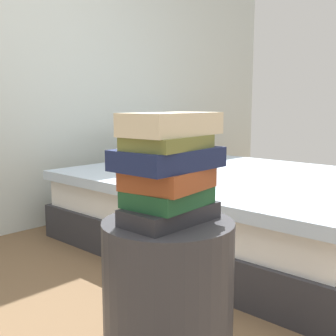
{
  "coord_description": "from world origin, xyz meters",
  "views": [
    {
      "loc": [
        -0.83,
        -0.8,
        0.9
      ],
      "look_at": [
        0.0,
        0.0,
        0.72
      ],
      "focal_mm": 44.85,
      "sensor_mm": 36.0,
      "label": 1
    }
  ],
  "objects_px": {
    "book_charcoal": "(170,214)",
    "book_navy": "(168,159)",
    "book_forest": "(169,197)",
    "book_cream": "(172,124)",
    "book_olive": "(168,142)",
    "book_rust": "(170,179)",
    "side_table": "(168,315)",
    "bed": "(228,207)"
  },
  "relations": [
    {
      "from": "side_table",
      "to": "book_rust",
      "type": "xyz_separation_m",
      "value": [
        0.0,
        -0.0,
        0.41
      ]
    },
    {
      "from": "book_navy",
      "to": "book_olive",
      "type": "xyz_separation_m",
      "value": [
        -0.01,
        -0.01,
        0.05
      ]
    },
    {
      "from": "book_forest",
      "to": "book_navy",
      "type": "height_order",
      "value": "book_navy"
    },
    {
      "from": "side_table",
      "to": "book_charcoal",
      "type": "bearing_deg",
      "value": -90.7
    },
    {
      "from": "book_forest",
      "to": "book_olive",
      "type": "relative_size",
      "value": 0.94
    },
    {
      "from": "book_charcoal",
      "to": "book_navy",
      "type": "xyz_separation_m",
      "value": [
        0.0,
        0.01,
        0.16
      ]
    },
    {
      "from": "side_table",
      "to": "book_olive",
      "type": "xyz_separation_m",
      "value": [
        -0.01,
        -0.01,
        0.51
      ]
    },
    {
      "from": "book_charcoal",
      "to": "book_cream",
      "type": "relative_size",
      "value": 0.93
    },
    {
      "from": "book_navy",
      "to": "side_table",
      "type": "bearing_deg",
      "value": 91.81
    },
    {
      "from": "book_forest",
      "to": "book_olive",
      "type": "distance_m",
      "value": 0.16
    },
    {
      "from": "book_navy",
      "to": "book_rust",
      "type": "bearing_deg",
      "value": -28.73
    },
    {
      "from": "book_forest",
      "to": "book_cream",
      "type": "height_order",
      "value": "book_cream"
    },
    {
      "from": "book_cream",
      "to": "bed",
      "type": "bearing_deg",
      "value": 23.67
    },
    {
      "from": "book_olive",
      "to": "book_cream",
      "type": "bearing_deg",
      "value": 8.13
    },
    {
      "from": "bed",
      "to": "book_rust",
      "type": "bearing_deg",
      "value": -151.77
    },
    {
      "from": "side_table",
      "to": "book_navy",
      "type": "bearing_deg",
      "value": -86.37
    },
    {
      "from": "side_table",
      "to": "book_cream",
      "type": "distance_m",
      "value": 0.56
    },
    {
      "from": "book_forest",
      "to": "book_cream",
      "type": "relative_size",
      "value": 0.75
    },
    {
      "from": "bed",
      "to": "book_rust",
      "type": "relative_size",
      "value": 9.18
    },
    {
      "from": "side_table",
      "to": "book_cream",
      "type": "relative_size",
      "value": 1.91
    },
    {
      "from": "book_forest",
      "to": "book_olive",
      "type": "bearing_deg",
      "value": -149.23
    },
    {
      "from": "bed",
      "to": "book_forest",
      "type": "xyz_separation_m",
      "value": [
        -1.37,
        -0.76,
        0.41
      ]
    },
    {
      "from": "bed",
      "to": "book_cream",
      "type": "distance_m",
      "value": 1.68
    },
    {
      "from": "side_table",
      "to": "bed",
      "type": "bearing_deg",
      "value": 29.12
    },
    {
      "from": "side_table",
      "to": "book_olive",
      "type": "relative_size",
      "value": 2.39
    },
    {
      "from": "bed",
      "to": "side_table",
      "type": "xyz_separation_m",
      "value": [
        -1.37,
        -0.76,
        0.05
      ]
    },
    {
      "from": "side_table",
      "to": "book_forest",
      "type": "xyz_separation_m",
      "value": [
        0.0,
        -0.0,
        0.35
      ]
    },
    {
      "from": "book_cream",
      "to": "book_olive",
      "type": "bearing_deg",
      "value": -169.25
    },
    {
      "from": "book_olive",
      "to": "book_forest",
      "type": "bearing_deg",
      "value": 27.86
    },
    {
      "from": "side_table",
      "to": "book_forest",
      "type": "bearing_deg",
      "value": -25.07
    },
    {
      "from": "book_forest",
      "to": "book_rust",
      "type": "relative_size",
      "value": 1.01
    },
    {
      "from": "side_table",
      "to": "book_forest",
      "type": "distance_m",
      "value": 0.35
    },
    {
      "from": "side_table",
      "to": "book_charcoal",
      "type": "relative_size",
      "value": 2.06
    },
    {
      "from": "book_navy",
      "to": "book_cream",
      "type": "xyz_separation_m",
      "value": [
        0.01,
        -0.0,
        0.1
      ]
    },
    {
      "from": "book_forest",
      "to": "book_navy",
      "type": "xyz_separation_m",
      "value": [
        -0.0,
        -0.0,
        0.11
      ]
    },
    {
      "from": "book_charcoal",
      "to": "book_cream",
      "type": "height_order",
      "value": "book_cream"
    },
    {
      "from": "bed",
      "to": "book_forest",
      "type": "distance_m",
      "value": 1.62
    },
    {
      "from": "book_rust",
      "to": "book_navy",
      "type": "height_order",
      "value": "book_navy"
    },
    {
      "from": "book_navy",
      "to": "book_olive",
      "type": "height_order",
      "value": "book_olive"
    },
    {
      "from": "bed",
      "to": "book_charcoal",
      "type": "relative_size",
      "value": 7.35
    },
    {
      "from": "book_rust",
      "to": "book_navy",
      "type": "relative_size",
      "value": 0.76
    },
    {
      "from": "book_charcoal",
      "to": "book_rust",
      "type": "relative_size",
      "value": 1.25
    }
  ]
}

